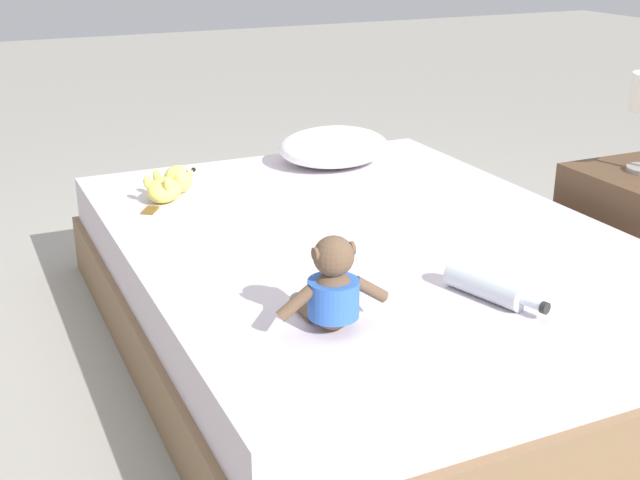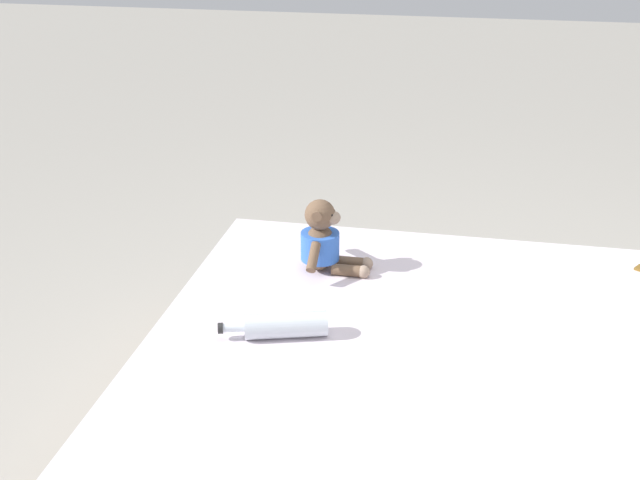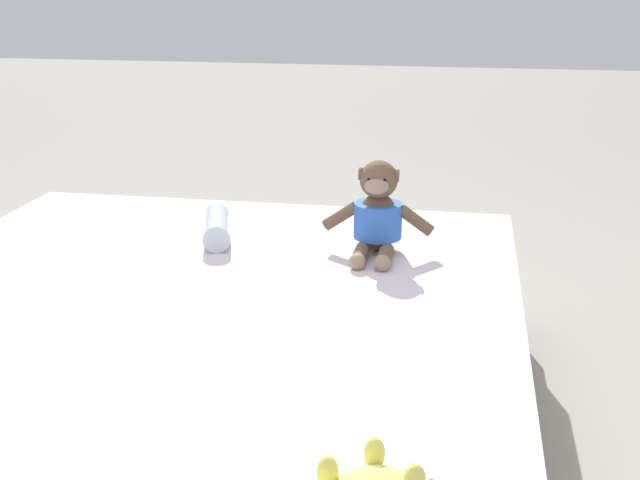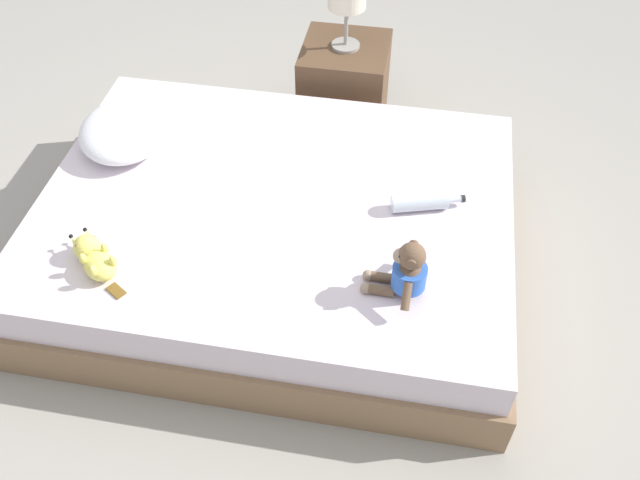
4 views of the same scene
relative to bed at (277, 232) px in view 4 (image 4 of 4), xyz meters
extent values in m
plane|color=#9E998E|center=(0.00, 0.00, -0.18)|extent=(16.00, 16.00, 0.00)
cube|color=#846647|center=(0.00, 0.00, -0.08)|extent=(1.50, 1.96, 0.21)
cube|color=silver|center=(0.00, 0.00, 0.11)|extent=(1.45, 1.90, 0.16)
ellipsoid|color=white|center=(0.24, 0.71, 0.26)|extent=(0.50, 0.46, 0.14)
ellipsoid|color=brown|center=(-0.38, -0.57, 0.26)|extent=(0.11, 0.10, 0.15)
cylinder|color=blue|center=(-0.38, -0.57, 0.27)|extent=(0.12, 0.12, 0.09)
sphere|color=brown|center=(-0.38, -0.57, 0.37)|extent=(0.10, 0.10, 0.10)
ellipsoid|color=gray|center=(-0.38, -0.53, 0.37)|extent=(0.06, 0.05, 0.04)
sphere|color=black|center=(-0.39, -0.53, 0.38)|extent=(0.01, 0.01, 0.01)
sphere|color=black|center=(-0.36, -0.53, 0.38)|extent=(0.01, 0.01, 0.01)
cylinder|color=brown|center=(-0.42, -0.57, 0.39)|extent=(0.01, 0.03, 0.03)
cylinder|color=brown|center=(-0.33, -0.57, 0.39)|extent=(0.01, 0.03, 0.03)
cylinder|color=brown|center=(-0.47, -0.57, 0.27)|extent=(0.10, 0.03, 0.08)
cylinder|color=brown|center=(-0.28, -0.57, 0.27)|extent=(0.10, 0.03, 0.08)
cylinder|color=brown|center=(-0.41, -0.47, 0.21)|extent=(0.04, 0.10, 0.04)
cylinder|color=brown|center=(-0.35, -0.47, 0.21)|extent=(0.04, 0.10, 0.04)
sphere|color=gray|center=(-0.41, -0.42, 0.21)|extent=(0.04, 0.04, 0.04)
sphere|color=gray|center=(-0.35, -0.42, 0.21)|extent=(0.04, 0.04, 0.04)
ellipsoid|color=#EAE066|center=(-0.49, 0.53, 0.23)|extent=(0.18, 0.19, 0.08)
sphere|color=#EAE066|center=(-0.42, 0.61, 0.24)|extent=(0.10, 0.10, 0.10)
cone|color=#EAE066|center=(-0.41, 0.66, 0.25)|extent=(0.06, 0.07, 0.05)
sphere|color=black|center=(-0.39, 0.68, 0.26)|extent=(0.02, 0.02, 0.02)
cone|color=#EAE066|center=(-0.37, 0.62, 0.25)|extent=(0.06, 0.07, 0.05)
sphere|color=black|center=(-0.35, 0.64, 0.26)|extent=(0.02, 0.02, 0.02)
sphere|color=red|center=(-0.44, 0.63, 0.27)|extent=(0.02, 0.02, 0.02)
sphere|color=red|center=(-0.40, 0.59, 0.27)|extent=(0.02, 0.02, 0.02)
ellipsoid|color=#EAE066|center=(-0.50, 0.58, 0.27)|extent=(0.04, 0.04, 0.05)
ellipsoid|color=#EAE066|center=(-0.44, 0.53, 0.27)|extent=(0.04, 0.04, 0.05)
ellipsoid|color=#EAE066|center=(-0.55, 0.53, 0.27)|extent=(0.04, 0.04, 0.05)
ellipsoid|color=#EAE066|center=(-0.49, 0.47, 0.27)|extent=(0.04, 0.04, 0.05)
cube|color=brown|center=(-0.56, 0.45, 0.19)|extent=(0.07, 0.08, 0.01)
cylinder|color=silver|center=(0.05, -0.58, 0.22)|extent=(0.13, 0.23, 0.07)
cylinder|color=silver|center=(0.09, -0.71, 0.22)|extent=(0.04, 0.06, 0.02)
cylinder|color=black|center=(0.10, -0.74, 0.22)|extent=(0.03, 0.02, 0.03)
cube|color=brown|center=(1.03, -0.13, 0.05)|extent=(0.43, 0.43, 0.47)
cylinder|color=gray|center=(1.03, -0.13, 0.29)|extent=(0.14, 0.14, 0.02)
cylinder|color=gray|center=(1.03, -0.13, 0.40)|extent=(0.02, 0.02, 0.19)
camera|label=1|loc=(-1.14, -2.14, 1.09)|focal=46.42mm
camera|label=2|loc=(1.90, -0.11, 1.33)|focal=45.67mm
camera|label=3|loc=(-0.59, 1.40, 0.87)|focal=45.99mm
camera|label=4|loc=(-1.94, -0.53, 2.08)|focal=38.28mm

